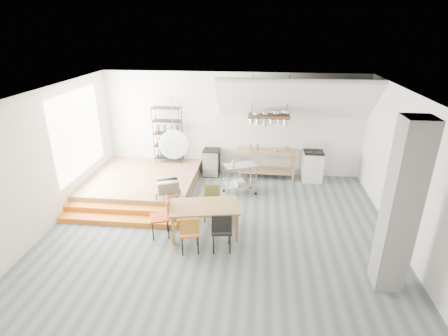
# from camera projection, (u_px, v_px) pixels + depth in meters

# --- Properties ---
(floor) EXTENTS (8.00, 8.00, 0.00)m
(floor) POSITION_uv_depth(u_px,v_px,m) (220.00, 230.00, 8.27)
(floor) COLOR #505B5D
(floor) RESTS_ON ground
(wall_back) EXTENTS (8.00, 0.04, 3.20)m
(wall_back) POSITION_uv_depth(u_px,v_px,m) (233.00, 125.00, 10.87)
(wall_back) COLOR silver
(wall_back) RESTS_ON ground
(wall_left) EXTENTS (0.04, 7.00, 3.20)m
(wall_left) POSITION_uv_depth(u_px,v_px,m) (47.00, 160.00, 8.05)
(wall_left) COLOR silver
(wall_left) RESTS_ON ground
(wall_right) EXTENTS (0.04, 7.00, 3.20)m
(wall_right) POSITION_uv_depth(u_px,v_px,m) (410.00, 175.00, 7.26)
(wall_right) COLOR silver
(wall_right) RESTS_ON ground
(ceiling) EXTENTS (8.00, 7.00, 0.02)m
(ceiling) POSITION_uv_depth(u_px,v_px,m) (219.00, 94.00, 7.04)
(ceiling) COLOR white
(ceiling) RESTS_ON wall_back
(slope_ceiling) EXTENTS (4.40, 1.44, 1.32)m
(slope_ceiling) POSITION_uv_depth(u_px,v_px,m) (295.00, 99.00, 9.77)
(slope_ceiling) COLOR white
(slope_ceiling) RESTS_ON wall_back
(window_pane) EXTENTS (0.02, 2.50, 2.20)m
(window_pane) POSITION_uv_depth(u_px,v_px,m) (79.00, 133.00, 9.35)
(window_pane) COLOR white
(window_pane) RESTS_ON wall_left
(platform) EXTENTS (3.00, 3.00, 0.40)m
(platform) POSITION_uv_depth(u_px,v_px,m) (143.00, 182.00, 10.27)
(platform) COLOR #936E49
(platform) RESTS_ON ground
(step_lower) EXTENTS (3.00, 0.35, 0.13)m
(step_lower) POSITION_uv_depth(u_px,v_px,m) (118.00, 220.00, 8.53)
(step_lower) COLOR orange
(step_lower) RESTS_ON ground
(step_upper) EXTENTS (3.00, 0.35, 0.27)m
(step_upper) POSITION_uv_depth(u_px,v_px,m) (123.00, 211.00, 8.83)
(step_upper) COLOR orange
(step_upper) RESTS_ON ground
(concrete_column) EXTENTS (0.50, 0.50, 3.20)m
(concrete_column) POSITION_uv_depth(u_px,v_px,m) (401.00, 209.00, 5.95)
(concrete_column) COLOR gray
(concrete_column) RESTS_ON ground
(kitchen_counter) EXTENTS (1.80, 0.60, 0.91)m
(kitchen_counter) POSITION_uv_depth(u_px,v_px,m) (267.00, 159.00, 10.81)
(kitchen_counter) COLOR #936E49
(kitchen_counter) RESTS_ON ground
(stove) EXTENTS (0.60, 0.60, 1.18)m
(stove) POSITION_uv_depth(u_px,v_px,m) (312.00, 165.00, 10.73)
(stove) COLOR white
(stove) RESTS_ON ground
(pot_rack) EXTENTS (1.20, 0.50, 1.43)m
(pot_rack) POSITION_uv_depth(u_px,v_px,m) (270.00, 118.00, 10.08)
(pot_rack) COLOR #3C2418
(pot_rack) RESTS_ON ceiling
(wire_shelving) EXTENTS (0.88, 0.38, 1.80)m
(wire_shelving) POSITION_uv_depth(u_px,v_px,m) (168.00, 134.00, 10.89)
(wire_shelving) COLOR black
(wire_shelving) RESTS_ON platform
(microwave_shelf) EXTENTS (0.60, 0.40, 0.16)m
(microwave_shelf) POSITION_uv_depth(u_px,v_px,m) (168.00, 192.00, 8.88)
(microwave_shelf) COLOR #936E49
(microwave_shelf) RESTS_ON platform
(paper_lantern) EXTENTS (0.60, 0.60, 0.60)m
(paper_lantern) POSITION_uv_depth(u_px,v_px,m) (174.00, 144.00, 7.22)
(paper_lantern) COLOR white
(paper_lantern) RESTS_ON ceiling
(dining_table) EXTENTS (1.68, 1.15, 0.73)m
(dining_table) POSITION_uv_depth(u_px,v_px,m) (204.00, 209.00, 7.86)
(dining_table) COLOR brown
(dining_table) RESTS_ON ground
(chair_mustard) EXTENTS (0.50, 0.50, 0.89)m
(chair_mustard) POSITION_uv_depth(u_px,v_px,m) (189.00, 231.00, 7.24)
(chair_mustard) COLOR #BA6E1F
(chair_mustard) RESTS_ON ground
(chair_black) EXTENTS (0.49, 0.49, 0.94)m
(chair_black) POSITION_uv_depth(u_px,v_px,m) (222.00, 229.00, 7.28)
(chair_black) COLOR black
(chair_black) RESTS_ON ground
(chair_olive) EXTENTS (0.42, 0.42, 0.88)m
(chair_olive) POSITION_uv_depth(u_px,v_px,m) (212.00, 199.00, 8.57)
(chair_olive) COLOR olive
(chair_olive) RESTS_ON ground
(chair_red) EXTENTS (0.54, 0.54, 0.93)m
(chair_red) POSITION_uv_depth(u_px,v_px,m) (163.00, 214.00, 7.84)
(chair_red) COLOR #B44719
(chair_red) RESTS_ON ground
(rolling_cart) EXTENTS (1.01, 0.80, 0.88)m
(rolling_cart) POSITION_uv_depth(u_px,v_px,m) (240.00, 175.00, 9.81)
(rolling_cart) COLOR silver
(rolling_cart) RESTS_ON ground
(mini_fridge) EXTENTS (0.50, 0.50, 0.86)m
(mini_fridge) POSITION_uv_depth(u_px,v_px,m) (211.00, 162.00, 11.10)
(mini_fridge) COLOR black
(mini_fridge) RESTS_ON ground
(microwave) EXTENTS (0.63, 0.54, 0.29)m
(microwave) POSITION_uv_depth(u_px,v_px,m) (168.00, 186.00, 8.82)
(microwave) COLOR beige
(microwave) RESTS_ON microwave_shelf
(bowl) EXTENTS (0.25, 0.25, 0.05)m
(bowl) POSITION_uv_depth(u_px,v_px,m) (277.00, 151.00, 10.62)
(bowl) COLOR silver
(bowl) RESTS_ON kitchen_counter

